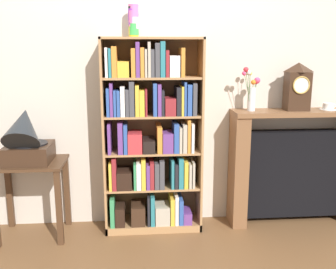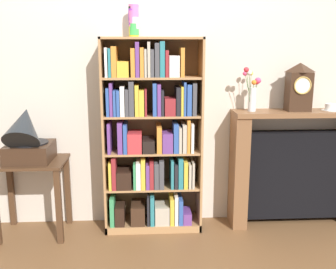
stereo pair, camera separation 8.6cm
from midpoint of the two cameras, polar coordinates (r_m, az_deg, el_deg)
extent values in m
cube|color=brown|center=(3.32, -2.85, -14.27)|extent=(7.77, 6.40, 0.02)
cube|color=beige|center=(3.26, -1.01, 9.24)|extent=(4.77, 0.08, 2.60)
cube|color=#A87A4C|center=(3.15, -10.11, -0.49)|extent=(0.02, 0.29, 1.57)
cube|color=#A87A4C|center=(3.17, 3.94, -0.23)|extent=(0.02, 0.29, 1.57)
cube|color=brown|center=(3.28, -3.14, 0.18)|extent=(0.79, 0.01, 1.57)
cube|color=#A87A4C|center=(3.06, -3.24, 13.98)|extent=(0.79, 0.29, 0.02)
cube|color=#A87A4C|center=(3.39, -2.91, -12.94)|extent=(0.79, 0.29, 0.06)
cube|color=#388E56|center=(3.31, -8.89, -10.87)|extent=(0.03, 0.22, 0.24)
cube|color=black|center=(3.30, -7.82, -11.63)|extent=(0.08, 0.18, 0.16)
cube|color=#382316|center=(3.32, -5.18, -11.43)|extent=(0.11, 0.23, 0.16)
cube|color=black|center=(3.29, -3.68, -10.77)|extent=(0.02, 0.20, 0.25)
cube|color=teal|center=(3.30, -3.10, -10.77)|extent=(0.03, 0.21, 0.25)
cube|color=#B2A893|center=(3.31, -1.64, -11.50)|extent=(0.12, 0.20, 0.16)
cube|color=gold|center=(3.33, -0.25, -10.72)|extent=(0.03, 0.25, 0.23)
cube|color=white|center=(3.31, 0.39, -10.66)|extent=(0.03, 0.21, 0.25)
cube|color=#2D519E|center=(3.32, 1.02, -10.87)|extent=(0.04, 0.22, 0.21)
cube|color=#663884|center=(3.34, 2.01, -11.87)|extent=(0.07, 0.18, 0.10)
cube|color=#A87A4C|center=(3.26, -2.98, -7.56)|extent=(0.76, 0.27, 0.02)
cube|color=gold|center=(3.20, -9.20, -5.80)|extent=(0.02, 0.21, 0.23)
cube|color=maroon|center=(3.19, -8.66, -5.46)|extent=(0.03, 0.21, 0.26)
cube|color=black|center=(3.21, -7.21, -6.42)|extent=(0.12, 0.22, 0.15)
cube|color=#388E56|center=(3.20, -5.68, -5.82)|extent=(0.02, 0.22, 0.21)
cube|color=white|center=(3.19, -5.14, -5.80)|extent=(0.04, 0.20, 0.22)
cube|color=gold|center=(3.18, -4.45, -5.57)|extent=(0.03, 0.20, 0.25)
cube|color=#663884|center=(3.21, -3.79, -5.81)|extent=(0.03, 0.25, 0.20)
cube|color=maroon|center=(3.19, -3.21, -5.72)|extent=(0.03, 0.22, 0.22)
cube|color=#424247|center=(3.21, -2.51, -5.69)|extent=(0.04, 0.24, 0.22)
cube|color=#424247|center=(3.21, -1.79, -5.49)|extent=(0.04, 0.24, 0.24)
cube|color=teal|center=(3.21, -0.24, -5.46)|extent=(0.02, 0.24, 0.23)
cube|color=black|center=(3.22, 0.30, -5.70)|extent=(0.03, 0.25, 0.20)
cube|color=teal|center=(3.20, 0.99, -5.38)|extent=(0.04, 0.22, 0.25)
cube|color=gold|center=(3.20, 1.75, -5.65)|extent=(0.03, 0.19, 0.22)
cube|color=#B2A893|center=(3.22, 2.32, -5.73)|extent=(0.02, 0.22, 0.20)
cube|color=#B2A893|center=(3.22, 2.81, -5.62)|extent=(0.02, 0.21, 0.21)
cube|color=#A87A4C|center=(3.17, -3.04, -2.47)|extent=(0.76, 0.27, 0.02)
cube|color=#663884|center=(3.13, -9.37, -0.38)|extent=(0.02, 0.23, 0.24)
cube|color=#663884|center=(3.12, -7.79, -0.29)|extent=(0.04, 0.23, 0.25)
cube|color=#2D519E|center=(3.12, -7.05, -0.41)|extent=(0.03, 0.24, 0.23)
cube|color=#C63338|center=(3.12, -5.70, -1.08)|extent=(0.11, 0.22, 0.16)
cube|color=black|center=(3.13, -3.67, -1.53)|extent=(0.09, 0.22, 0.10)
cube|color=orange|center=(3.13, -2.13, -0.50)|extent=(0.04, 0.24, 0.21)
cube|color=#663884|center=(3.13, -0.92, -0.99)|extent=(0.08, 0.22, 0.16)
cube|color=#2D519E|center=(3.13, 0.30, -0.29)|extent=(0.04, 0.22, 0.23)
cube|color=#B2A893|center=(3.12, 0.93, -0.57)|extent=(0.02, 0.21, 0.20)
cube|color=#B2A893|center=(3.12, 1.55, -0.37)|extent=(0.03, 0.19, 0.23)
cube|color=orange|center=(3.12, 2.14, -0.03)|extent=(0.02, 0.20, 0.26)
cube|color=white|center=(3.14, 2.66, -0.25)|extent=(0.02, 0.22, 0.23)
cube|color=#A87A4C|center=(3.10, -3.10, 2.87)|extent=(0.76, 0.27, 0.02)
cube|color=#2D519E|center=(3.07, -9.56, 4.85)|extent=(0.02, 0.23, 0.22)
cube|color=#663884|center=(3.08, -9.07, 5.22)|extent=(0.02, 0.24, 0.26)
cube|color=#2D519E|center=(3.07, -8.59, 4.69)|extent=(0.02, 0.22, 0.20)
cube|color=#2D519E|center=(3.08, -8.07, 4.73)|extent=(0.02, 0.24, 0.20)
cube|color=white|center=(3.05, -7.49, 4.98)|extent=(0.03, 0.19, 0.23)
cube|color=#424247|center=(3.08, -6.82, 4.85)|extent=(0.03, 0.25, 0.21)
cube|color=#424247|center=(3.07, -6.17, 5.41)|extent=(0.04, 0.24, 0.27)
cube|color=gold|center=(3.06, -5.40, 5.13)|extent=(0.03, 0.22, 0.24)
cube|color=gold|center=(3.06, -4.71, 4.78)|extent=(0.04, 0.22, 0.20)
cube|color=maroon|center=(3.05, -4.09, 4.82)|extent=(0.02, 0.19, 0.21)
cube|color=#2D519E|center=(3.07, -2.83, 5.34)|extent=(0.03, 0.25, 0.25)
cube|color=#663884|center=(3.07, -2.18, 5.26)|extent=(0.03, 0.24, 0.25)
cube|color=black|center=(3.08, -1.68, 4.84)|extent=(0.02, 0.25, 0.20)
cube|color=maroon|center=(3.06, -0.56, 4.22)|extent=(0.08, 0.19, 0.14)
cube|color=black|center=(3.08, 0.61, 5.06)|extent=(0.04, 0.24, 0.22)
cube|color=gold|center=(3.07, 1.18, 5.09)|extent=(0.02, 0.21, 0.23)
cube|color=#2D519E|center=(3.07, 1.58, 5.40)|extent=(0.02, 0.20, 0.26)
cube|color=#2D519E|center=(3.07, 2.21, 5.23)|extent=(0.03, 0.20, 0.24)
cube|color=#424247|center=(3.07, 2.97, 5.32)|extent=(0.03, 0.19, 0.25)
cube|color=#A87A4C|center=(3.07, -3.17, 8.39)|extent=(0.76, 0.27, 0.02)
cube|color=white|center=(3.05, -9.80, 10.46)|extent=(0.02, 0.23, 0.22)
cube|color=teal|center=(3.05, -9.30, 10.42)|extent=(0.02, 0.23, 0.22)
cube|color=orange|center=(3.05, -8.69, 10.58)|extent=(0.04, 0.24, 0.23)
cube|color=gold|center=(3.02, -7.43, 9.55)|extent=(0.09, 0.18, 0.12)
cube|color=orange|center=(3.05, -5.99, 10.53)|extent=(0.03, 0.24, 0.22)
cube|color=#663884|center=(3.05, -5.34, 10.96)|extent=(0.03, 0.24, 0.26)
cube|color=orange|center=(3.03, -4.68, 10.59)|extent=(0.03, 0.20, 0.22)
cube|color=#B2A893|center=(3.05, -4.15, 10.50)|extent=(0.02, 0.24, 0.21)
cube|color=#B2A893|center=(3.02, -3.67, 10.99)|extent=(0.02, 0.20, 0.26)
cube|color=#424247|center=(3.05, -3.15, 10.50)|extent=(0.03, 0.24, 0.21)
cube|color=#424247|center=(3.03, -2.47, 10.93)|extent=(0.03, 0.20, 0.26)
cube|color=teal|center=(3.03, -1.71, 11.05)|extent=(0.04, 0.19, 0.27)
cube|color=maroon|center=(3.05, -1.05, 10.45)|extent=(0.03, 0.23, 0.20)
cube|color=white|center=(3.05, 0.01, 10.08)|extent=(0.08, 0.23, 0.16)
cube|color=orange|center=(3.05, 1.21, 10.62)|extent=(0.03, 0.21, 0.22)
cylinder|color=yellow|center=(3.11, -5.92, 14.89)|extent=(0.08, 0.08, 0.09)
cylinder|color=green|center=(3.10, -5.90, 15.18)|extent=(0.08, 0.08, 0.09)
cylinder|color=black|center=(3.11, -5.91, 15.47)|extent=(0.08, 0.08, 0.09)
cylinder|color=blue|center=(3.11, -5.94, 15.76)|extent=(0.08, 0.08, 0.09)
cylinder|color=white|center=(3.11, -5.91, 16.05)|extent=(0.08, 0.08, 0.09)
cylinder|color=pink|center=(3.11, -5.93, 16.34)|extent=(0.08, 0.08, 0.09)
cylinder|color=purple|center=(3.11, -5.97, 16.62)|extent=(0.08, 0.08, 0.09)
cylinder|color=pink|center=(3.11, -5.97, 16.91)|extent=(0.08, 0.08, 0.09)
cylinder|color=purple|center=(3.11, -6.00, 17.20)|extent=(0.08, 0.08, 0.09)
cylinder|color=black|center=(3.11, -5.98, 17.48)|extent=(0.08, 0.08, 0.09)
cylinder|color=pink|center=(3.11, -5.95, 17.77)|extent=(0.08, 0.08, 0.09)
cube|color=#472D1C|center=(3.24, -20.43, -3.97)|extent=(0.54, 0.42, 0.02)
cube|color=#472D1C|center=(3.12, -16.57, -10.37)|extent=(0.04, 0.04, 0.60)
cube|color=#472D1C|center=(3.57, -23.02, -7.95)|extent=(0.04, 0.04, 0.60)
cube|color=#472D1C|center=(3.45, -15.39, -8.08)|extent=(0.04, 0.04, 0.60)
cube|color=#382316|center=(3.22, -20.54, -2.59)|extent=(0.34, 0.34, 0.14)
cylinder|color=black|center=(3.20, -20.64, -1.28)|extent=(0.29, 0.29, 0.01)
cylinder|color=#1E2328|center=(3.15, -20.92, -1.08)|extent=(0.03, 0.03, 0.06)
cone|color=#1E2328|center=(3.08, -21.35, 1.20)|extent=(0.27, 0.40, 0.40)
cube|color=brown|center=(3.38, 18.16, 3.10)|extent=(1.12, 0.27, 0.04)
cube|color=brown|center=(3.33, 9.59, -5.33)|extent=(0.12, 0.24, 0.95)
cube|color=black|center=(3.54, 17.31, -5.48)|extent=(0.84, 0.14, 0.76)
cube|color=#382316|center=(3.34, 17.81, 6.10)|extent=(0.19, 0.14, 0.31)
pyramid|color=#382316|center=(3.33, 18.04, 9.43)|extent=(0.19, 0.14, 0.07)
cylinder|color=silver|center=(3.27, 18.36, 6.93)|extent=(0.13, 0.01, 0.13)
torus|color=#B79347|center=(3.27, 18.38, 6.93)|extent=(0.14, 0.01, 0.14)
cylinder|color=silver|center=(3.22, 11.47, 5.15)|extent=(0.06, 0.06, 0.19)
cylinder|color=#4C753D|center=(3.20, 11.56, 5.61)|extent=(0.01, 0.03, 0.22)
sphere|color=orange|center=(3.18, 11.73, 7.57)|extent=(0.04, 0.04, 0.04)
cylinder|color=#4C753D|center=(3.25, 10.96, 6.31)|extent=(0.06, 0.06, 0.29)
sphere|color=#EA4275|center=(3.25, 10.43, 8.87)|extent=(0.04, 0.04, 0.04)
cylinder|color=#4C753D|center=(3.24, 11.24, 6.30)|extent=(0.01, 0.05, 0.29)
sphere|color=yellow|center=(3.25, 11.29, 8.86)|extent=(0.03, 0.03, 0.03)
cylinder|color=#4C753D|center=(3.22, 11.70, 5.66)|extent=(0.04, 0.01, 0.22)
sphere|color=red|center=(3.21, 12.15, 7.62)|extent=(0.04, 0.04, 0.04)
cylinder|color=#4C753D|center=(3.19, 11.19, 6.30)|extent=(0.05, 0.05, 0.30)
sphere|color=silver|center=(3.15, 11.03, 8.97)|extent=(0.04, 0.04, 0.04)
cylinder|color=#4C753D|center=(3.17, 10.96, 6.50)|extent=(0.07, 0.07, 0.33)
sphere|color=red|center=(3.11, 10.66, 9.41)|extent=(0.04, 0.04, 0.04)
cylinder|color=#4C753D|center=(3.22, 11.85, 5.76)|extent=(0.04, 0.01, 0.23)
sphere|color=#EA4275|center=(3.21, 12.28, 7.82)|extent=(0.05, 0.05, 0.05)
cylinder|color=white|center=(3.48, 21.87, 3.46)|extent=(0.14, 0.14, 0.01)
cylinder|color=white|center=(3.47, 21.91, 3.92)|extent=(0.09, 0.09, 0.05)
torus|color=white|center=(3.50, 22.69, 3.95)|extent=(0.04, 0.01, 0.04)
camera|label=1|loc=(0.04, -90.79, -0.17)|focal=41.28mm
camera|label=2|loc=(0.04, 89.21, 0.17)|focal=41.28mm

